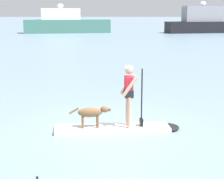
# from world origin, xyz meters

# --- Properties ---
(ground_plane) EXTENTS (400.00, 400.00, 0.00)m
(ground_plane) POSITION_xyz_m (0.00, 0.00, 0.00)
(ground_plane) COLOR gray
(paddleboard) EXTENTS (3.37, 0.94, 0.10)m
(paddleboard) POSITION_xyz_m (0.23, 0.02, 0.05)
(paddleboard) COLOR silver
(paddleboard) RESTS_ON ground_plane
(person_paddler) EXTENTS (0.62, 0.50, 1.64)m
(person_paddler) POSITION_xyz_m (0.44, 0.03, 1.05)
(person_paddler) COLOR tan
(person_paddler) RESTS_ON paddleboard
(dog) EXTENTS (1.12, 0.27, 0.58)m
(dog) POSITION_xyz_m (-0.54, -0.04, 0.49)
(dog) COLOR brown
(dog) RESTS_ON paddleboard
(moored_boat_starboard) EXTENTS (12.71, 5.11, 4.17)m
(moored_boat_starboard) POSITION_xyz_m (-6.30, 45.41, 1.36)
(moored_boat_starboard) COLOR #3F7266
(moored_boat_starboard) RESTS_ON ground_plane
(moored_boat_outer) EXTENTS (12.88, 5.19, 4.50)m
(moored_boat_outer) POSITION_xyz_m (14.32, 45.57, 1.44)
(moored_boat_outer) COLOR black
(moored_boat_outer) RESTS_ON ground_plane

